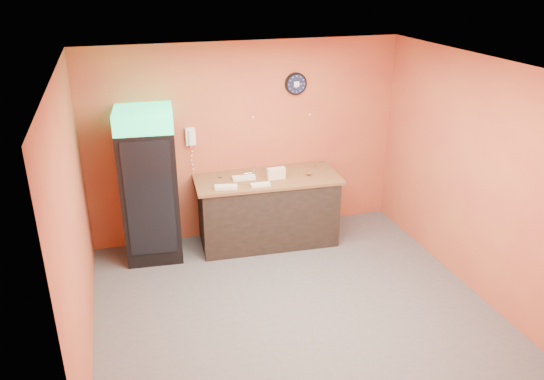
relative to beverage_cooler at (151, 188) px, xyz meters
name	(u,v)px	position (x,y,z in m)	size (l,w,h in m)	color
floor	(290,302)	(1.41, -1.60, -1.01)	(4.50, 4.50, 0.00)	#47474C
back_wall	(246,141)	(1.41, 0.40, 0.39)	(4.50, 0.02, 2.80)	#BA6434
left_wall	(74,221)	(-0.84, -1.60, 0.39)	(0.02, 4.00, 2.80)	#BA6434
right_wall	(468,173)	(3.66, -1.60, 0.39)	(0.02, 4.00, 2.80)	#BA6434
ceiling	(294,65)	(1.41, -1.60, 1.79)	(4.50, 4.00, 0.02)	white
beverage_cooler	(151,188)	(0.00, 0.00, 0.00)	(0.79, 0.80, 2.07)	black
prep_counter	(267,211)	(1.59, -0.03, -0.53)	(1.90, 0.85, 0.95)	black
wall_clock	(296,84)	(2.13, 0.37, 1.18)	(0.31, 0.06, 0.31)	black
wall_phone	(190,137)	(0.61, 0.34, 0.55)	(0.13, 0.11, 0.24)	white
butcher_paper	(267,178)	(1.59, -0.03, -0.04)	(2.02, 0.88, 0.04)	brown
sub_roll_stack	(276,173)	(1.69, -0.12, 0.06)	(0.26, 0.10, 0.16)	beige
wrapped_sandwich_left	(226,187)	(0.96, -0.27, 0.00)	(0.30, 0.12, 0.04)	silver
wrapped_sandwich_mid	(260,185)	(1.42, -0.31, 0.00)	(0.26, 0.10, 0.04)	silver
wrapped_sandwich_right	(244,178)	(1.26, -0.01, 0.00)	(0.31, 0.12, 0.04)	silver
kitchen_tool	(254,171)	(1.45, 0.17, 0.01)	(0.06, 0.06, 0.06)	silver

